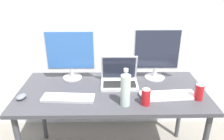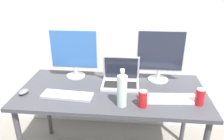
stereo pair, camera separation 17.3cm
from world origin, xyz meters
The scene contains 12 objects.
wall_back centered at (0.00, 0.59, 1.30)m, with size 7.00×0.08×2.60m, color silver.
work_desk centered at (0.00, 0.00, 0.67)m, with size 1.53×0.71×0.74m.
monitor_left centered at (-0.36, 0.23, 0.98)m, with size 0.43×0.17×0.45m.
monitor_center centered at (0.40, 0.22, 0.99)m, with size 0.41×0.18×0.46m.
laptop_silver centered at (0.06, 0.11, 0.80)m, with size 0.31×0.23×0.24m.
keyboard_main centered at (-0.34, -0.14, 0.75)m, with size 0.40×0.12×0.02m, color #B2B2B7.
keyboard_aux centered at (0.44, -0.12, 0.75)m, with size 0.42×0.14×0.02m, color white.
mouse_by_keyboard centered at (-0.70, -0.13, 0.76)m, with size 0.06×0.09×0.04m, color slate.
mouse_by_laptop centered at (0.24, -0.10, 0.76)m, with size 0.06×0.10×0.04m, color silver.
water_bottle centered at (0.09, -0.23, 0.87)m, with size 0.07×0.07×0.29m.
soda_can_near_keyboard centered at (0.24, -0.22, 0.80)m, with size 0.07×0.07×0.13m.
soda_can_by_laptop centered at (0.66, -0.16, 0.80)m, with size 0.07×0.07×0.13m.
Camera 1 is at (-0.02, -1.59, 1.62)m, focal length 35.00 mm.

